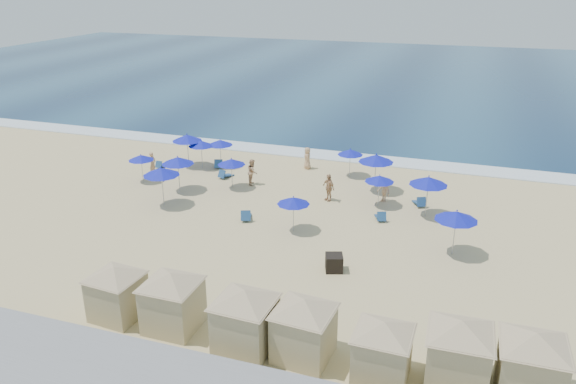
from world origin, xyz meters
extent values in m
plane|color=#CFBA83|center=(0.00, 0.00, 0.00)|extent=(160.00, 160.00, 0.00)
cube|color=#0D2A4B|center=(0.00, 55.00, 0.03)|extent=(160.00, 80.00, 0.06)
cube|color=white|center=(0.00, 15.50, 0.04)|extent=(160.00, 2.50, 0.08)
cube|color=gray|center=(0.00, -13.00, 0.55)|extent=(160.00, 2.20, 1.10)
cube|color=black|center=(4.51, -2.65, 0.42)|extent=(1.07, 1.07, 0.85)
cube|color=tan|center=(-3.30, -9.52, 0.96)|extent=(2.09, 2.09, 1.93)
cube|color=tan|center=(-3.30, -9.52, 1.93)|extent=(2.19, 2.19, 0.08)
pyramid|color=tan|center=(-3.30, -9.52, 2.41)|extent=(4.21, 4.21, 0.48)
cube|color=tan|center=(-0.64, -9.46, 1.03)|extent=(2.07, 2.07, 2.06)
cube|color=tan|center=(-0.64, -9.46, 2.06)|extent=(2.18, 2.18, 0.08)
pyramid|color=tan|center=(-0.64, -9.46, 2.57)|extent=(4.51, 4.51, 0.51)
cube|color=tan|center=(2.75, -9.79, 1.05)|extent=(2.20, 2.20, 2.10)
cube|color=tan|center=(2.75, -9.79, 2.10)|extent=(2.31, 2.31, 0.08)
pyramid|color=tan|center=(2.75, -9.79, 2.63)|extent=(4.61, 4.61, 0.53)
cube|color=tan|center=(5.07, -9.57, 1.02)|extent=(2.20, 2.20, 2.04)
cube|color=tan|center=(5.07, -9.57, 2.04)|extent=(2.31, 2.31, 0.08)
pyramid|color=tan|center=(5.07, -9.57, 2.55)|extent=(4.46, 4.46, 0.51)
cube|color=tan|center=(8.12, -9.83, 0.96)|extent=(1.97, 1.97, 1.92)
cube|color=tan|center=(8.12, -9.83, 1.92)|extent=(2.06, 2.06, 0.08)
pyramid|color=tan|center=(8.12, -9.83, 2.40)|extent=(4.21, 4.21, 0.48)
cube|color=tan|center=(10.71, -9.25, 1.06)|extent=(2.17, 2.17, 2.12)
cube|color=tan|center=(10.71, -9.25, 2.12)|extent=(2.28, 2.28, 0.08)
pyramid|color=tan|center=(10.71, -9.25, 2.65)|extent=(4.65, 4.65, 0.53)
cube|color=tan|center=(13.12, -9.14, 1.05)|extent=(2.14, 2.14, 2.10)
cube|color=tan|center=(13.12, -9.14, 2.10)|extent=(2.24, 2.24, 0.08)
pyramid|color=tan|center=(13.12, -9.14, 2.63)|extent=(4.61, 4.61, 0.53)
cylinder|color=#A5A8AD|center=(-11.59, 5.49, 0.81)|extent=(0.04, 0.04, 1.62)
cone|color=#1018B2|center=(-11.59, 5.49, 1.77)|extent=(1.79, 1.79, 0.38)
sphere|color=#1018B2|center=(-11.59, 5.49, 2.00)|extent=(0.07, 0.07, 0.07)
cylinder|color=#A5A8AD|center=(-8.21, 4.70, 0.99)|extent=(0.05, 0.05, 1.98)
cone|color=#1018B2|center=(-8.21, 4.70, 2.16)|extent=(2.19, 2.19, 0.47)
sphere|color=#1018B2|center=(-8.21, 4.70, 2.45)|extent=(0.08, 0.08, 0.08)
cylinder|color=#A5A8AD|center=(-10.11, 9.56, 1.03)|extent=(0.05, 0.05, 2.06)
cone|color=#1018B2|center=(-10.11, 9.56, 2.25)|extent=(2.28, 2.28, 0.49)
sphere|color=#1018B2|center=(-10.11, 9.56, 2.55)|extent=(0.09, 0.09, 0.09)
cylinder|color=#A5A8AD|center=(-7.90, 2.08, 1.04)|extent=(0.05, 0.05, 2.09)
cone|color=#1018B2|center=(-7.90, 2.08, 2.28)|extent=(2.31, 2.31, 0.49)
sphere|color=#1018B2|center=(-7.90, 2.08, 2.58)|extent=(0.09, 0.09, 0.09)
cylinder|color=#A5A8AD|center=(-7.74, 10.33, 0.87)|extent=(0.05, 0.05, 1.73)
cone|color=#1018B2|center=(-7.74, 10.33, 1.89)|extent=(1.91, 1.91, 0.41)
sphere|color=#1018B2|center=(-7.74, 10.33, 2.14)|extent=(0.07, 0.07, 0.07)
cylinder|color=#A5A8AD|center=(-5.02, 6.34, 0.87)|extent=(0.05, 0.05, 1.73)
cone|color=#1018B2|center=(-5.02, 6.34, 1.89)|extent=(1.91, 1.91, 0.41)
sphere|color=#1018B2|center=(-5.02, 6.34, 2.14)|extent=(0.07, 0.07, 0.07)
cylinder|color=#A5A8AD|center=(1.14, 1.11, 0.85)|extent=(0.04, 0.04, 1.70)
cone|color=#1018B2|center=(1.14, 1.11, 1.86)|extent=(1.88, 1.88, 0.40)
sphere|color=#1018B2|center=(1.14, 1.11, 2.11)|extent=(0.07, 0.07, 0.07)
cylinder|color=#A5A8AD|center=(4.40, 8.87, 1.07)|extent=(0.06, 0.06, 2.14)
cone|color=#1018B2|center=(4.40, 8.87, 2.34)|extent=(2.37, 2.37, 0.51)
sphere|color=#1018B2|center=(4.40, 8.87, 2.65)|extent=(0.09, 0.09, 0.09)
cylinder|color=#A5A8AD|center=(5.10, 6.38, 0.84)|extent=(0.04, 0.04, 1.68)
cone|color=#1018B2|center=(5.10, 6.38, 1.84)|extent=(1.86, 1.86, 0.40)
sphere|color=#1018B2|center=(5.10, 6.38, 2.08)|extent=(0.07, 0.07, 0.07)
cylinder|color=#A5A8AD|center=(2.11, 11.30, 0.84)|extent=(0.04, 0.04, 1.67)
cone|color=#1018B2|center=(2.11, 11.30, 1.83)|extent=(1.85, 1.85, 0.40)
sphere|color=#1018B2|center=(2.11, 11.30, 2.07)|extent=(0.07, 0.07, 0.07)
cylinder|color=#A5A8AD|center=(8.14, 5.69, 1.05)|extent=(0.06, 0.06, 2.10)
cone|color=#1018B2|center=(8.14, 5.69, 2.29)|extent=(2.32, 2.32, 0.50)
sphere|color=#1018B2|center=(8.14, 5.69, 2.59)|extent=(0.09, 0.09, 0.09)
cylinder|color=#A5A8AD|center=(10.00, 1.06, 1.01)|extent=(0.05, 0.05, 2.02)
cone|color=#1018B2|center=(10.00, 1.06, 2.21)|extent=(2.24, 2.24, 0.48)
sphere|color=#1018B2|center=(10.00, 1.06, 2.50)|extent=(0.09, 0.09, 0.09)
cylinder|color=#A5A8AD|center=(-8.93, 9.53, 0.88)|extent=(0.05, 0.05, 1.76)
cone|color=#1018B2|center=(-8.93, 9.53, 1.92)|extent=(1.95, 1.95, 0.42)
sphere|color=#1018B2|center=(-8.93, 9.53, 2.18)|extent=(0.07, 0.07, 0.07)
cube|color=navy|center=(-11.91, 8.65, 0.14)|extent=(0.52, 1.08, 0.30)
cube|color=navy|center=(-11.92, 8.20, 0.36)|extent=(0.51, 0.30, 0.52)
cube|color=navy|center=(-7.78, 10.12, 0.18)|extent=(0.99, 1.43, 0.36)
cube|color=navy|center=(-7.61, 9.60, 0.44)|extent=(0.69, 0.53, 0.63)
cube|color=navy|center=(-6.31, 8.16, 0.16)|extent=(0.86, 1.29, 0.33)
cube|color=navy|center=(-6.45, 7.69, 0.40)|extent=(0.62, 0.46, 0.57)
cube|color=navy|center=(-2.10, 1.82, 0.17)|extent=(0.97, 1.37, 0.34)
cube|color=navy|center=(-1.92, 1.33, 0.42)|extent=(0.67, 0.52, 0.60)
cube|color=navy|center=(5.60, 4.34, 0.15)|extent=(0.88, 1.25, 0.31)
cube|color=navy|center=(5.75, 3.89, 0.38)|extent=(0.61, 0.47, 0.55)
cube|color=navy|center=(7.55, 7.37, 0.16)|extent=(1.00, 1.34, 0.33)
cube|color=navy|center=(7.75, 6.90, 0.41)|extent=(0.66, 0.53, 0.59)
imported|color=tan|center=(-11.69, 7.04, 0.84)|extent=(0.42, 0.63, 1.69)
imported|color=tan|center=(-3.95, 7.45, 0.91)|extent=(0.90, 1.03, 1.81)
imported|color=tan|center=(1.86, 6.22, 0.91)|extent=(1.12, 0.98, 1.82)
imported|color=tan|center=(5.29, 7.21, 0.83)|extent=(1.22, 1.14, 1.66)
imported|color=tan|center=(-1.30, 11.90, 0.83)|extent=(0.77, 0.94, 1.67)
camera|label=1|loc=(10.25, -26.76, 13.89)|focal=35.00mm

